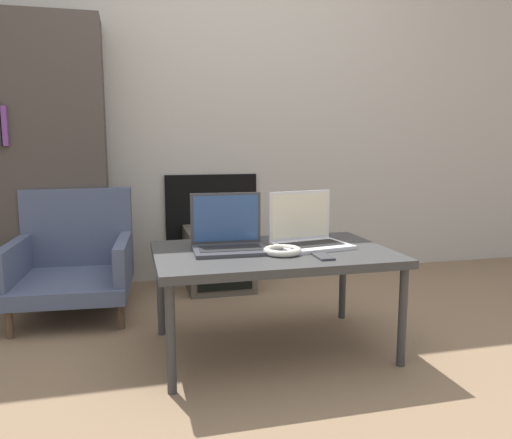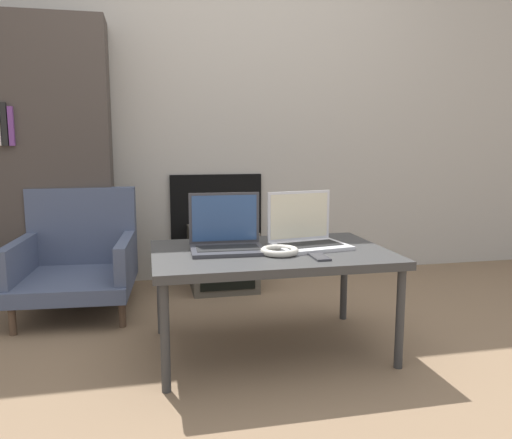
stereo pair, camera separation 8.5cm
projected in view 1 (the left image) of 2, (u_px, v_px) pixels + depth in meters
The scene contains 10 objects.
ground_plane at pixel (300, 388), 1.92m from camera, with size 14.00×14.00×0.00m, color #7A6047.
wall_back at pixel (218, 91), 3.38m from camera, with size 7.00×0.08×2.60m.
table at pixel (273, 258), 2.23m from camera, with size 1.04×0.69×0.46m.
laptop_left at pixel (229, 238), 2.22m from camera, with size 0.33×0.25×0.25m.
laptop_right at pixel (307, 234), 2.31m from camera, with size 0.36×0.29×0.25m.
headphones at pixel (282, 251), 2.14m from camera, with size 0.17×0.17×0.03m.
phone at pixel (323, 257), 2.07m from camera, with size 0.06×0.13×0.01m.
tv at pixel (218, 258), 3.25m from camera, with size 0.41×0.48×0.38m.
armchair at pixel (74, 257), 2.81m from camera, with size 0.67×0.71×0.67m.
bookshelf at pixel (33, 160), 2.97m from camera, with size 0.84×0.32×1.67m.
Camera 1 is at (-0.61, -1.71, 0.93)m, focal length 35.00 mm.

